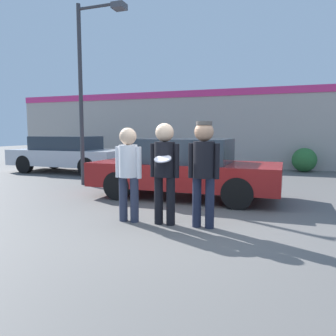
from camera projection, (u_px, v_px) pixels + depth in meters
name	position (u px, v px, depth m)	size (l,w,h in m)	color
ground_plane	(174.00, 229.00, 5.41)	(56.00, 56.00, 0.00)	#5B5956
storefront_building	(246.00, 128.00, 14.37)	(24.00, 0.22, 3.49)	#B2A89E
person_left	(128.00, 167.00, 5.74)	(0.50, 0.33, 1.66)	#2D3347
person_middle_with_frisbee	(165.00, 164.00, 5.54)	(0.52, 0.57, 1.74)	black
person_right	(204.00, 164.00, 5.36)	(0.52, 0.35, 1.76)	#1E2338
parked_car_near	(184.00, 168.00, 7.95)	(4.48, 1.87, 1.43)	maroon
parked_car_far	(68.00, 154.00, 12.98)	(4.57, 1.94, 1.42)	silver
street_lamp	(89.00, 73.00, 9.46)	(1.55, 0.35, 5.24)	#38383D
shrub	(304.00, 160.00, 13.07)	(0.96, 0.96, 0.96)	#2D6B33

